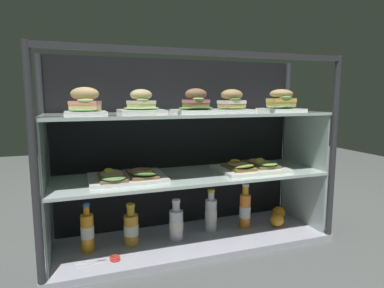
{
  "coord_description": "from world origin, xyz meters",
  "views": [
    {
      "loc": [
        -0.52,
        -1.46,
        0.72
      ],
      "look_at": [
        0.0,
        0.0,
        0.5
      ],
      "focal_mm": 30.83,
      "sensor_mm": 36.0,
      "label": 1
    }
  ],
  "objects_px": {
    "plated_roll_sandwich_mid_right": "(281,103)",
    "juice_bottle_near_post": "(211,214)",
    "open_sandwich_tray_far_left": "(127,176)",
    "kitchen_scissors": "(109,259)",
    "orange_fruit_beside_bottles": "(279,213)",
    "plated_roll_sandwich_mid_left": "(85,104)",
    "juice_bottle_back_right": "(176,223)",
    "plated_roll_sandwich_left_of_center": "(141,105)",
    "juice_bottle_front_fourth": "(131,228)",
    "open_sandwich_tray_center": "(251,167)",
    "juice_bottle_tucked_behind": "(87,232)",
    "plated_roll_sandwich_center": "(232,103)",
    "juice_bottle_back_left": "(245,210)",
    "orange_fruit_near_left_post": "(277,220)",
    "plated_roll_sandwich_near_left_corner": "(196,105)"
  },
  "relations": [
    {
      "from": "plated_roll_sandwich_mid_right",
      "to": "juice_bottle_near_post",
      "type": "xyz_separation_m",
      "value": [
        -0.35,
        0.08,
        -0.57
      ]
    },
    {
      "from": "open_sandwich_tray_far_left",
      "to": "kitchen_scissors",
      "type": "height_order",
      "value": "open_sandwich_tray_far_left"
    },
    {
      "from": "orange_fruit_beside_bottles",
      "to": "plated_roll_sandwich_mid_left",
      "type": "bearing_deg",
      "value": -177.28
    },
    {
      "from": "juice_bottle_back_right",
      "to": "plated_roll_sandwich_mid_left",
      "type": "bearing_deg",
      "value": 178.51
    },
    {
      "from": "plated_roll_sandwich_left_of_center",
      "to": "juice_bottle_front_fourth",
      "type": "distance_m",
      "value": 0.58
    },
    {
      "from": "open_sandwich_tray_center",
      "to": "juice_bottle_tucked_behind",
      "type": "xyz_separation_m",
      "value": [
        -0.8,
        0.04,
        -0.25
      ]
    },
    {
      "from": "plated_roll_sandwich_center",
      "to": "juice_bottle_near_post",
      "type": "bearing_deg",
      "value": 175.94
    },
    {
      "from": "open_sandwich_tray_far_left",
      "to": "juice_bottle_back_left",
      "type": "xyz_separation_m",
      "value": [
        0.62,
        0.03,
        -0.24
      ]
    },
    {
      "from": "plated_roll_sandwich_mid_left",
      "to": "orange_fruit_near_left_post",
      "type": "height_order",
      "value": "plated_roll_sandwich_mid_left"
    },
    {
      "from": "plated_roll_sandwich_mid_right",
      "to": "open_sandwich_tray_far_left",
      "type": "relative_size",
      "value": 0.54
    },
    {
      "from": "juice_bottle_back_left",
      "to": "juice_bottle_front_fourth",
      "type": "bearing_deg",
      "value": -179.56
    },
    {
      "from": "plated_roll_sandwich_mid_left",
      "to": "kitchen_scissors",
      "type": "distance_m",
      "value": 0.67
    },
    {
      "from": "juice_bottle_back_right",
      "to": "orange_fruit_beside_bottles",
      "type": "height_order",
      "value": "juice_bottle_back_right"
    },
    {
      "from": "plated_roll_sandwich_mid_right",
      "to": "kitchen_scissors",
      "type": "bearing_deg",
      "value": -175.74
    },
    {
      "from": "juice_bottle_near_post",
      "to": "orange_fruit_beside_bottles",
      "type": "relative_size",
      "value": 3.04
    },
    {
      "from": "open_sandwich_tray_center",
      "to": "kitchen_scissors",
      "type": "relative_size",
      "value": 1.81
    },
    {
      "from": "juice_bottle_near_post",
      "to": "juice_bottle_back_left",
      "type": "distance_m",
      "value": 0.19
    },
    {
      "from": "plated_roll_sandwich_left_of_center",
      "to": "orange_fruit_beside_bottles",
      "type": "xyz_separation_m",
      "value": [
        0.78,
        0.03,
        -0.62
      ]
    },
    {
      "from": "juice_bottle_near_post",
      "to": "kitchen_scissors",
      "type": "bearing_deg",
      "value": -164.79
    },
    {
      "from": "juice_bottle_front_fourth",
      "to": "orange_fruit_near_left_post",
      "type": "xyz_separation_m",
      "value": [
        0.77,
        -0.05,
        -0.04
      ]
    },
    {
      "from": "kitchen_scissors",
      "to": "plated_roll_sandwich_mid_left",
      "type": "bearing_deg",
      "value": 118.99
    },
    {
      "from": "juice_bottle_near_post",
      "to": "orange_fruit_beside_bottles",
      "type": "distance_m",
      "value": 0.43
    },
    {
      "from": "plated_roll_sandwich_mid_left",
      "to": "orange_fruit_near_left_post",
      "type": "xyz_separation_m",
      "value": [
        0.95,
        -0.04,
        -0.63
      ]
    },
    {
      "from": "open_sandwich_tray_center",
      "to": "orange_fruit_near_left_post",
      "type": "distance_m",
      "value": 0.35
    },
    {
      "from": "plated_roll_sandwich_mid_left",
      "to": "juice_bottle_front_fourth",
      "type": "xyz_separation_m",
      "value": [
        0.18,
        0.01,
        -0.58
      ]
    },
    {
      "from": "plated_roll_sandwich_left_of_center",
      "to": "plated_roll_sandwich_center",
      "type": "bearing_deg",
      "value": 0.34
    },
    {
      "from": "plated_roll_sandwich_near_left_corner",
      "to": "plated_roll_sandwich_left_of_center",
      "type": "bearing_deg",
      "value": 164.03
    },
    {
      "from": "orange_fruit_near_left_post",
      "to": "kitchen_scissors",
      "type": "bearing_deg",
      "value": -175.05
    },
    {
      "from": "juice_bottle_tucked_behind",
      "to": "orange_fruit_beside_bottles",
      "type": "relative_size",
      "value": 3.09
    },
    {
      "from": "juice_bottle_back_left",
      "to": "kitchen_scissors",
      "type": "distance_m",
      "value": 0.74
    },
    {
      "from": "juice_bottle_tucked_behind",
      "to": "orange_fruit_near_left_post",
      "type": "xyz_separation_m",
      "value": [
        0.97,
        -0.04,
        -0.06
      ]
    },
    {
      "from": "open_sandwich_tray_far_left",
      "to": "juice_bottle_back_right",
      "type": "distance_m",
      "value": 0.35
    },
    {
      "from": "plated_roll_sandwich_center",
      "to": "plated_roll_sandwich_mid_right",
      "type": "relative_size",
      "value": 1.01
    },
    {
      "from": "open_sandwich_tray_far_left",
      "to": "juice_bottle_front_fourth",
      "type": "height_order",
      "value": "open_sandwich_tray_far_left"
    },
    {
      "from": "plated_roll_sandwich_left_of_center",
      "to": "plated_roll_sandwich_near_left_corner",
      "type": "bearing_deg",
      "value": -15.97
    },
    {
      "from": "plated_roll_sandwich_left_of_center",
      "to": "juice_bottle_near_post",
      "type": "xyz_separation_m",
      "value": [
        0.35,
        0.01,
        -0.56
      ]
    },
    {
      "from": "plated_roll_sandwich_left_of_center",
      "to": "juice_bottle_front_fourth",
      "type": "xyz_separation_m",
      "value": [
        -0.06,
        -0.01,
        -0.57
      ]
    },
    {
      "from": "plated_roll_sandwich_mid_left",
      "to": "orange_fruit_near_left_post",
      "type": "distance_m",
      "value": 1.14
    },
    {
      "from": "plated_roll_sandwich_left_of_center",
      "to": "open_sandwich_tray_center",
      "type": "bearing_deg",
      "value": -6.04
    },
    {
      "from": "plated_roll_sandwich_center",
      "to": "orange_fruit_beside_bottles",
      "type": "height_order",
      "value": "plated_roll_sandwich_center"
    },
    {
      "from": "plated_roll_sandwich_near_left_corner",
      "to": "plated_roll_sandwich_center",
      "type": "distance_m",
      "value": 0.23
    },
    {
      "from": "plated_roll_sandwich_near_left_corner",
      "to": "juice_bottle_near_post",
      "type": "xyz_separation_m",
      "value": [
        0.11,
        0.08,
        -0.56
      ]
    },
    {
      "from": "juice_bottle_tucked_behind",
      "to": "juice_bottle_back_right",
      "type": "distance_m",
      "value": 0.41
    },
    {
      "from": "plated_roll_sandwich_left_of_center",
      "to": "kitchen_scissors",
      "type": "bearing_deg",
      "value": -143.09
    },
    {
      "from": "open_sandwich_tray_center",
      "to": "juice_bottle_near_post",
      "type": "bearing_deg",
      "value": 160.28
    },
    {
      "from": "plated_roll_sandwich_center",
      "to": "open_sandwich_tray_center",
      "type": "height_order",
      "value": "plated_roll_sandwich_center"
    },
    {
      "from": "plated_roll_sandwich_center",
      "to": "plated_roll_sandwich_mid_left",
      "type": "bearing_deg",
      "value": -178.4
    },
    {
      "from": "juice_bottle_front_fourth",
      "to": "juice_bottle_near_post",
      "type": "distance_m",
      "value": 0.42
    },
    {
      "from": "juice_bottle_tucked_behind",
      "to": "orange_fruit_beside_bottles",
      "type": "bearing_deg",
      "value": 2.66
    },
    {
      "from": "open_sandwich_tray_center",
      "to": "orange_fruit_near_left_post",
      "type": "height_order",
      "value": "open_sandwich_tray_center"
    }
  ]
}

